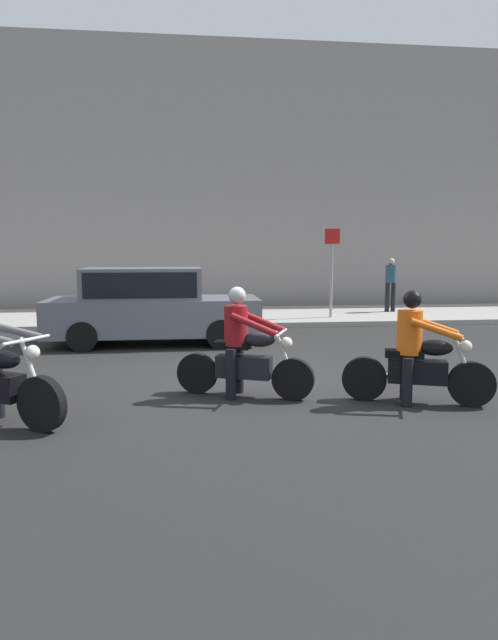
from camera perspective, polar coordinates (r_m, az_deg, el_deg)
The scene contains 8 objects.
ground_plane at distance 9.12m, azimuth 0.31°, elevation -6.15°, with size 80.00×80.00×0.00m, color black.
sidewalk_slab at distance 16.96m, azimuth -2.92°, elevation 0.39°, with size 40.00×4.40×0.14m, color #99968E.
building_facade at distance 20.38m, azimuth -3.64°, elevation 14.40°, with size 40.00×1.40×9.26m, color gray.
motorcycle_with_rider_orange_stripe at distance 7.93m, azimuth 17.03°, elevation -3.79°, with size 1.97×0.92×1.58m.
motorcycle_with_rider_crimson at distance 7.93m, azimuth -0.62°, elevation -3.37°, with size 1.95×0.97×1.60m.
parked_sedan_slate_gray at distance 12.52m, azimuth -10.24°, elevation 1.54°, with size 4.67×1.82×1.72m.
street_sign_post at distance 16.22m, azimuth 8.61°, elevation 5.84°, with size 0.44×0.08×2.61m.
pedestrian_bystander at distance 18.12m, azimuth 14.54°, elevation 4.01°, with size 0.34×0.34×1.71m.
Camera 1 is at (-1.06, -8.80, 2.14)m, focal length 30.75 mm.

